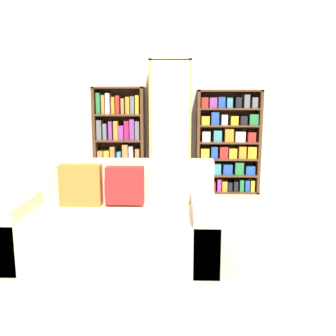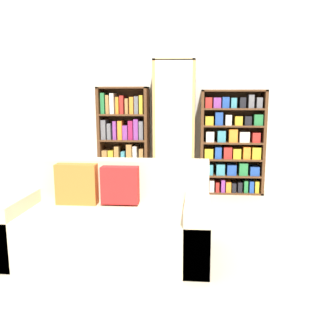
% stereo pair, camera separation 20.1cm
% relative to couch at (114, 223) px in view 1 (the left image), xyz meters
% --- Properties ---
extents(ground_plane, '(16.00, 16.00, 0.00)m').
position_rel_couch_xyz_m(ground_plane, '(0.36, -0.38, -0.28)').
color(ground_plane, beige).
extents(wall_back, '(6.09, 0.06, 2.70)m').
position_rel_couch_xyz_m(wall_back, '(0.36, 2.42, 1.07)').
color(wall_back, silver).
rests_on(wall_back, ground).
extents(couch, '(1.72, 0.84, 0.78)m').
position_rel_couch_xyz_m(couch, '(0.00, 0.00, 0.00)').
color(couch, beige).
rests_on(couch, ground).
extents(bookshelf_left, '(0.70, 0.32, 1.47)m').
position_rel_couch_xyz_m(bookshelf_left, '(-0.29, 2.21, 0.43)').
color(bookshelf_left, '#4C2D19').
rests_on(bookshelf_left, ground).
extents(display_cabinet, '(0.57, 0.36, 1.83)m').
position_rel_couch_xyz_m(display_cabinet, '(0.43, 2.19, 0.63)').
color(display_cabinet, tan).
rests_on(display_cabinet, ground).
extents(bookshelf_right, '(0.88, 0.32, 1.43)m').
position_rel_couch_xyz_m(bookshelf_right, '(1.24, 2.21, 0.41)').
color(bookshelf_right, '#4C2D19').
rests_on(bookshelf_right, ground).
extents(wine_bottle, '(0.09, 0.09, 0.41)m').
position_rel_couch_xyz_m(wine_bottle, '(0.77, 0.95, -0.11)').
color(wine_bottle, '#143819').
rests_on(wine_bottle, ground).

